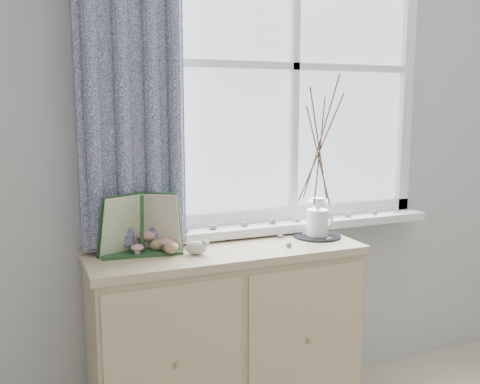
{
  "coord_description": "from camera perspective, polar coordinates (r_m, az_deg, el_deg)",
  "views": [
    {
      "loc": [
        -0.95,
        -0.36,
        1.46
      ],
      "look_at": [
        -0.1,
        1.7,
        1.1
      ],
      "focal_mm": 40.0,
      "sensor_mm": 36.0,
      "label": 1
    }
  ],
  "objects": [
    {
      "name": "toadstool_cluster",
      "position": [
        2.31,
        -9.01,
        -4.87
      ],
      "size": [
        0.23,
        0.16,
        0.1
      ],
      "color": "beige",
      "rests_on": "sideboard"
    },
    {
      "name": "twig_pitcher",
      "position": [
        2.49,
        8.46,
        5.02
      ],
      "size": [
        0.35,
        0.35,
        0.76
      ],
      "rotation": [
        0.0,
        0.0,
        0.36
      ],
      "color": "white",
      "rests_on": "crocheted_doily"
    },
    {
      "name": "songbird_figurine",
      "position": [
        2.24,
        -4.7,
        -5.85
      ],
      "size": [
        0.14,
        0.1,
        0.06
      ],
      "primitive_type": null,
      "rotation": [
        0.0,
        0.0,
        -0.43
      ],
      "color": "white",
      "rests_on": "sideboard"
    },
    {
      "name": "sideboard_pebbles",
      "position": [
        2.48,
        5.5,
        -4.91
      ],
      "size": [
        0.33,
        0.23,
        0.02
      ],
      "color": "gray",
      "rests_on": "sideboard"
    },
    {
      "name": "sideboard",
      "position": [
        2.49,
        -1.52,
        -15.45
      ],
      "size": [
        1.2,
        0.45,
        0.85
      ],
      "color": "tan",
      "rests_on": "ground"
    },
    {
      "name": "wooden_eggs",
      "position": [
        2.26,
        -8.09,
        -5.75
      ],
      "size": [
        0.1,
        0.12,
        0.08
      ],
      "color": "tan",
      "rests_on": "sideboard"
    },
    {
      "name": "botanical_book",
      "position": [
        2.21,
        -10.34,
        -3.46
      ],
      "size": [
        0.4,
        0.17,
        0.27
      ],
      "primitive_type": null,
      "rotation": [
        0.0,
        0.0,
        -0.11
      ],
      "color": "#214523",
      "rests_on": "sideboard"
    },
    {
      "name": "crocheted_doily",
      "position": [
        2.55,
        8.23,
        -4.68
      ],
      "size": [
        0.22,
        0.22,
        0.01
      ],
      "primitive_type": "cylinder",
      "color": "black",
      "rests_on": "sideboard"
    }
  ]
}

